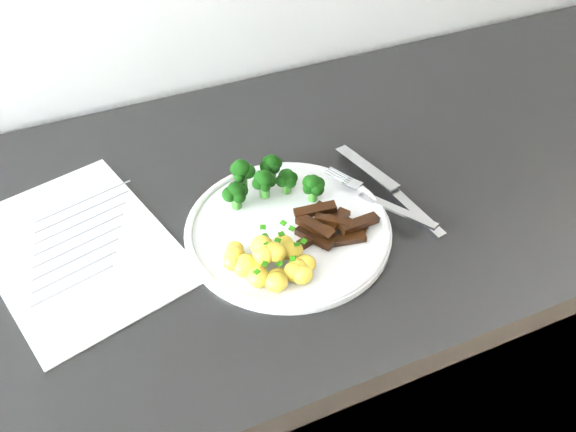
{
  "coord_description": "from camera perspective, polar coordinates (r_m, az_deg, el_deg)",
  "views": [
    {
      "loc": [
        -0.08,
        1.09,
        1.47
      ],
      "look_at": [
        0.14,
        1.6,
        0.94
      ],
      "focal_mm": 38.08,
      "sensor_mm": 36.0,
      "label": 1
    }
  ],
  "objects": [
    {
      "name": "plate",
      "position": [
        0.78,
        0.0,
        -1.19
      ],
      "size": [
        0.27,
        0.27,
        0.02
      ],
      "color": "white",
      "rests_on": "counter"
    },
    {
      "name": "knife",
      "position": [
        0.84,
        10.49,
        1.51
      ],
      "size": [
        0.05,
        0.22,
        0.02
      ],
      "color": "#B8B8BC",
      "rests_on": "plate"
    },
    {
      "name": "potatoes",
      "position": [
        0.72,
        -1.76,
        -4.17
      ],
      "size": [
        0.1,
        0.09,
        0.04
      ],
      "color": "yellow",
      "rests_on": "plate"
    },
    {
      "name": "beef_strips",
      "position": [
        0.77,
        4.03,
        -0.92
      ],
      "size": [
        0.11,
        0.09,
        0.03
      ],
      "color": "black",
      "rests_on": "plate"
    },
    {
      "name": "recipe_paper",
      "position": [
        0.81,
        -18.98,
        -2.84
      ],
      "size": [
        0.27,
        0.34,
        0.0
      ],
      "color": "white",
      "rests_on": "counter"
    },
    {
      "name": "counter",
      "position": [
        1.18,
        -2.78,
        -15.79
      ],
      "size": [
        2.43,
        0.61,
        0.91
      ],
      "color": "black",
      "rests_on": "ground"
    },
    {
      "name": "broccoli",
      "position": [
        0.81,
        -1.83,
        3.43
      ],
      "size": [
        0.13,
        0.09,
        0.06
      ],
      "color": "#2F6C1F",
      "rests_on": "plate"
    },
    {
      "name": "fork",
      "position": [
        0.82,
        8.73,
        1.42
      ],
      "size": [
        0.09,
        0.16,
        0.02
      ],
      "color": "#B8B8BC",
      "rests_on": "plate"
    }
  ]
}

